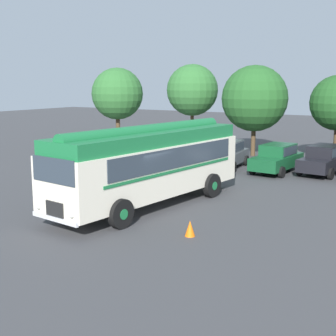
% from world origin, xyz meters
% --- Properties ---
extents(ground_plane, '(120.00, 120.00, 0.00)m').
position_xyz_m(ground_plane, '(0.00, 0.00, 0.00)').
color(ground_plane, '#3D3D3F').
extents(vintage_bus, '(3.67, 10.32, 3.49)m').
position_xyz_m(vintage_bus, '(-0.05, 0.69, 1.89)').
color(vintage_bus, silver).
rests_on(vintage_bus, ground).
extents(car_near_left, '(2.30, 4.36, 1.66)m').
position_xyz_m(car_near_left, '(-1.05, 10.71, 0.85)').
color(car_near_left, '#4C5156').
rests_on(car_near_left, ground).
extents(car_mid_left, '(2.20, 4.32, 1.66)m').
position_xyz_m(car_mid_left, '(2.12, 10.83, 0.85)').
color(car_mid_left, '#144C28').
rests_on(car_mid_left, ground).
extents(car_mid_right, '(2.30, 4.36, 1.66)m').
position_xyz_m(car_mid_right, '(4.58, 11.81, 0.85)').
color(car_mid_right, black).
rests_on(car_mid_right, ground).
extents(tree_far_left, '(4.24, 4.24, 6.41)m').
position_xyz_m(tree_far_left, '(-13.10, 15.54, 4.36)').
color(tree_far_left, '#4C3823').
rests_on(tree_far_left, ground).
extents(tree_left_of_centre, '(3.99, 3.99, 6.61)m').
position_xyz_m(tree_left_of_centre, '(-6.87, 16.86, 4.64)').
color(tree_left_of_centre, '#4C3823').
rests_on(tree_left_of_centre, ground).
extents(tree_centre, '(4.67, 4.67, 6.43)m').
position_xyz_m(tree_centre, '(-1.36, 16.17, 4.13)').
color(tree_centre, '#4C3823').
rests_on(tree_centre, ground).
extents(traffic_cone, '(0.36, 0.36, 0.55)m').
position_xyz_m(traffic_cone, '(3.42, -1.97, 0.28)').
color(traffic_cone, orange).
rests_on(traffic_cone, ground).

